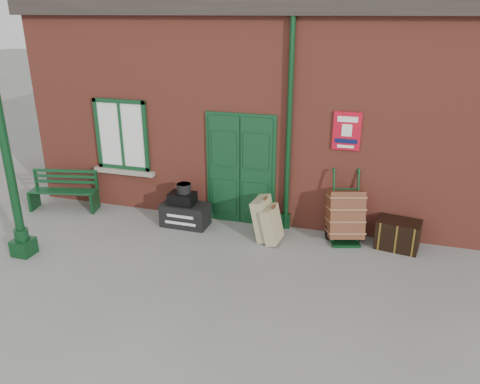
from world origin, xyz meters
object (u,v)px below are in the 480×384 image
at_px(bench, 64,189).
at_px(dark_trunk, 398,234).
at_px(porter_trolley, 345,215).
at_px(houdini_trunk, 185,215).

bearing_deg(bench, dark_trunk, -10.57).
relative_size(bench, porter_trolley, 1.12).
xyz_separation_m(bench, dark_trunk, (6.97, 0.15, -0.17)).
distance_m(bench, dark_trunk, 6.97).
relative_size(porter_trolley, dark_trunk, 1.77).
relative_size(bench, houdini_trunk, 1.61).
distance_m(porter_trolley, dark_trunk, 1.00).
bearing_deg(houdini_trunk, dark_trunk, 3.69).
height_order(houdini_trunk, dark_trunk, dark_trunk).
bearing_deg(dark_trunk, houdini_trunk, -167.54).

